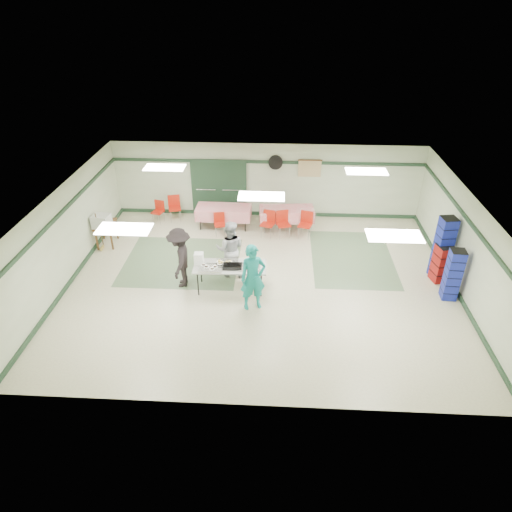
# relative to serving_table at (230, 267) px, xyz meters

# --- Properties ---
(floor) EXTENTS (11.00, 11.00, 0.00)m
(floor) POSITION_rel_serving_table_xyz_m (0.84, 0.39, -0.72)
(floor) COLOR beige
(floor) RESTS_ON ground
(ceiling) EXTENTS (11.00, 11.00, 0.00)m
(ceiling) POSITION_rel_serving_table_xyz_m (0.84, 0.39, 1.98)
(ceiling) COLOR white
(ceiling) RESTS_ON wall_back
(wall_back) EXTENTS (11.00, 0.00, 11.00)m
(wall_back) POSITION_rel_serving_table_xyz_m (0.84, 4.89, 0.63)
(wall_back) COLOR beige
(wall_back) RESTS_ON floor
(wall_front) EXTENTS (11.00, 0.00, 11.00)m
(wall_front) POSITION_rel_serving_table_xyz_m (0.84, -4.11, 0.63)
(wall_front) COLOR beige
(wall_front) RESTS_ON floor
(wall_left) EXTENTS (0.00, 9.00, 9.00)m
(wall_left) POSITION_rel_serving_table_xyz_m (-4.66, 0.39, 0.63)
(wall_left) COLOR beige
(wall_left) RESTS_ON floor
(wall_right) EXTENTS (0.00, 9.00, 9.00)m
(wall_right) POSITION_rel_serving_table_xyz_m (6.34, 0.39, 0.63)
(wall_right) COLOR beige
(wall_right) RESTS_ON floor
(trim_back) EXTENTS (11.00, 0.06, 0.10)m
(trim_back) POSITION_rel_serving_table_xyz_m (0.84, 4.86, 1.33)
(trim_back) COLOR #1F3A26
(trim_back) RESTS_ON wall_back
(baseboard_back) EXTENTS (11.00, 0.06, 0.12)m
(baseboard_back) POSITION_rel_serving_table_xyz_m (0.84, 4.86, -0.66)
(baseboard_back) COLOR #1F3A26
(baseboard_back) RESTS_ON floor
(trim_left) EXTENTS (0.06, 9.00, 0.10)m
(trim_left) POSITION_rel_serving_table_xyz_m (-4.63, 0.39, 1.33)
(trim_left) COLOR #1F3A26
(trim_left) RESTS_ON wall_back
(baseboard_left) EXTENTS (0.06, 9.00, 0.12)m
(baseboard_left) POSITION_rel_serving_table_xyz_m (-4.63, 0.39, -0.66)
(baseboard_left) COLOR #1F3A26
(baseboard_left) RESTS_ON floor
(trim_right) EXTENTS (0.06, 9.00, 0.10)m
(trim_right) POSITION_rel_serving_table_xyz_m (6.31, 0.39, 1.33)
(trim_right) COLOR #1F3A26
(trim_right) RESTS_ON wall_back
(baseboard_right) EXTENTS (0.06, 9.00, 0.12)m
(baseboard_right) POSITION_rel_serving_table_xyz_m (6.31, 0.39, -0.66)
(baseboard_right) COLOR #1F3A26
(baseboard_right) RESTS_ON floor
(green_patch_a) EXTENTS (3.50, 3.00, 0.01)m
(green_patch_a) POSITION_rel_serving_table_xyz_m (-1.66, 1.39, -0.72)
(green_patch_a) COLOR #5F7A59
(green_patch_a) RESTS_ON floor
(green_patch_b) EXTENTS (2.50, 3.50, 0.01)m
(green_patch_b) POSITION_rel_serving_table_xyz_m (3.64, 1.89, -0.72)
(green_patch_b) COLOR #5F7A59
(green_patch_b) RESTS_ON floor
(double_door_left) EXTENTS (0.90, 0.06, 2.10)m
(double_door_left) POSITION_rel_serving_table_xyz_m (-1.36, 4.83, 0.33)
(double_door_left) COLOR gray
(double_door_left) RESTS_ON floor
(double_door_right) EXTENTS (0.90, 0.06, 2.10)m
(double_door_right) POSITION_rel_serving_table_xyz_m (-0.41, 4.83, 0.33)
(double_door_right) COLOR gray
(double_door_right) RESTS_ON floor
(door_frame) EXTENTS (2.00, 0.03, 2.15)m
(door_frame) POSITION_rel_serving_table_xyz_m (-0.89, 4.81, 0.33)
(door_frame) COLOR #1F3A26
(door_frame) RESTS_ON floor
(wall_fan) EXTENTS (0.50, 0.10, 0.50)m
(wall_fan) POSITION_rel_serving_table_xyz_m (1.14, 4.83, 1.33)
(wall_fan) COLOR black
(wall_fan) RESTS_ON wall_back
(scroll_banner) EXTENTS (0.80, 0.02, 0.60)m
(scroll_banner) POSITION_rel_serving_table_xyz_m (2.34, 4.83, 1.13)
(scroll_banner) COLOR #D1B482
(scroll_banner) RESTS_ON wall_back
(serving_table) EXTENTS (2.02, 0.87, 0.76)m
(serving_table) POSITION_rel_serving_table_xyz_m (0.00, 0.00, 0.00)
(serving_table) COLOR #A0A09C
(serving_table) RESTS_ON floor
(sheet_tray_right) EXTENTS (0.57, 0.44, 0.02)m
(sheet_tray_right) POSITION_rel_serving_table_xyz_m (0.55, -0.06, 0.05)
(sheet_tray_right) COLOR silver
(sheet_tray_right) RESTS_ON serving_table
(sheet_tray_mid) EXTENTS (0.61, 0.47, 0.02)m
(sheet_tray_mid) POSITION_rel_serving_table_xyz_m (-0.10, 0.11, 0.05)
(sheet_tray_mid) COLOR silver
(sheet_tray_mid) RESTS_ON serving_table
(sheet_tray_left) EXTENTS (0.64, 0.49, 0.02)m
(sheet_tray_left) POSITION_rel_serving_table_xyz_m (-0.51, -0.16, 0.05)
(sheet_tray_left) COLOR silver
(sheet_tray_left) RESTS_ON serving_table
(baking_pan) EXTENTS (0.53, 0.34, 0.08)m
(baking_pan) POSITION_rel_serving_table_xyz_m (0.08, -0.07, 0.08)
(baking_pan) COLOR black
(baking_pan) RESTS_ON serving_table
(foam_box_stack) EXTENTS (0.25, 0.23, 0.34)m
(foam_box_stack) POSITION_rel_serving_table_xyz_m (-0.86, 0.07, 0.21)
(foam_box_stack) COLOR white
(foam_box_stack) RESTS_ON serving_table
(volunteer_teal) EXTENTS (0.78, 0.63, 1.85)m
(volunteer_teal) POSITION_rel_serving_table_xyz_m (0.68, -0.80, 0.21)
(volunteer_teal) COLOR #138784
(volunteer_teal) RESTS_ON floor
(volunteer_grey) EXTENTS (0.85, 0.66, 1.74)m
(volunteer_grey) POSITION_rel_serving_table_xyz_m (-0.07, 0.74, 0.15)
(volunteer_grey) COLOR gray
(volunteer_grey) RESTS_ON floor
(volunteer_dark) EXTENTS (0.72, 1.18, 1.77)m
(volunteer_dark) POSITION_rel_serving_table_xyz_m (-1.40, 0.14, 0.17)
(volunteer_dark) COLOR black
(volunteer_dark) RESTS_ON floor
(dining_table_a) EXTENTS (1.91, 0.96, 0.77)m
(dining_table_a) POSITION_rel_serving_table_xyz_m (1.57, 3.82, -0.15)
(dining_table_a) COLOR red
(dining_table_a) RESTS_ON floor
(dining_table_b) EXTENTS (1.90, 0.87, 0.77)m
(dining_table_b) POSITION_rel_serving_table_xyz_m (-0.63, 3.82, -0.15)
(dining_table_b) COLOR red
(dining_table_b) RESTS_ON floor
(chair_a) EXTENTS (0.53, 0.53, 0.91)m
(chair_a) POSITION_rel_serving_table_xyz_m (1.44, 3.25, -0.16)
(chair_a) COLOR red
(chair_a) RESTS_ON floor
(chair_b) EXTENTS (0.52, 0.52, 0.90)m
(chair_b) POSITION_rel_serving_table_xyz_m (0.96, 3.25, -0.16)
(chair_b) COLOR red
(chair_b) RESTS_ON floor
(chair_c) EXTENTS (0.52, 0.52, 0.90)m
(chair_c) POSITION_rel_serving_table_xyz_m (2.22, 3.25, -0.16)
(chair_c) COLOR red
(chair_c) RESTS_ON floor
(chair_d) EXTENTS (0.44, 0.44, 0.79)m
(chair_d) POSITION_rel_serving_table_xyz_m (-0.70, 3.24, -0.24)
(chair_d) COLOR red
(chair_d) RESTS_ON floor
(chair_loose_a) EXTENTS (0.52, 0.52, 0.92)m
(chair_loose_a) POSITION_rel_serving_table_xyz_m (-2.47, 4.31, -0.16)
(chair_loose_a) COLOR red
(chair_loose_a) RESTS_ON floor
(chair_loose_b) EXTENTS (0.47, 0.47, 0.80)m
(chair_loose_b) POSITION_rel_serving_table_xyz_m (-3.00, 4.09, -0.23)
(chair_loose_b) COLOR red
(chair_loose_b) RESTS_ON floor
(crate_stack_blue_a) EXTENTS (0.48, 0.48, 1.91)m
(crate_stack_blue_a) POSITION_rel_serving_table_xyz_m (5.99, 0.97, 0.24)
(crate_stack_blue_a) COLOR #1A269E
(crate_stack_blue_a) RESTS_ON floor
(crate_stack_red) EXTENTS (0.53, 0.53, 1.14)m
(crate_stack_red) POSITION_rel_serving_table_xyz_m (5.99, 0.77, -0.15)
(crate_stack_red) COLOR #9F0F11
(crate_stack_red) RESTS_ON floor
(crate_stack_blue_b) EXTENTS (0.40, 0.40, 1.49)m
(crate_stack_blue_b) POSITION_rel_serving_table_xyz_m (5.99, -0.09, 0.03)
(crate_stack_blue_b) COLOR #1A269E
(crate_stack_blue_b) RESTS_ON floor
(printer_table) EXTENTS (0.67, 0.96, 0.74)m
(printer_table) POSITION_rel_serving_table_xyz_m (-4.31, 2.36, -0.08)
(printer_table) COLOR brown
(printer_table) RESTS_ON floor
(office_printer) EXTENTS (0.57, 0.51, 0.41)m
(office_printer) POSITION_rel_serving_table_xyz_m (-4.31, 2.14, 0.23)
(office_printer) COLOR silver
(office_printer) RESTS_ON printer_table
(broom) EXTENTS (0.06, 0.21, 1.28)m
(broom) POSITION_rel_serving_table_xyz_m (-4.39, 2.05, -0.05)
(broom) COLOR brown
(broom) RESTS_ON floor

